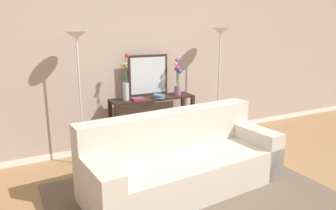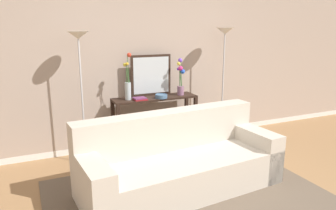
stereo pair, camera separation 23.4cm
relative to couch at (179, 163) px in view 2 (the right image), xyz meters
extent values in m
cube|color=white|center=(0.16, 1.64, -0.27)|extent=(12.00, 0.15, 0.09)
cube|color=#B29E8E|center=(0.16, 1.64, 1.17)|extent=(12.00, 0.14, 2.79)
cube|color=brown|center=(0.01, -0.16, -0.31)|extent=(3.04, 1.97, 0.01)
cube|color=beige|center=(0.01, -0.06, -0.10)|extent=(2.39, 1.08, 0.42)
cube|color=beige|center=(-0.02, 0.25, 0.34)|extent=(2.34, 0.45, 0.46)
cube|color=beige|center=(-1.04, -0.15, -0.01)|extent=(0.31, 0.91, 0.60)
cube|color=beige|center=(1.05, 0.02, -0.01)|extent=(0.31, 0.91, 0.60)
cube|color=black|center=(0.21, 1.27, 0.50)|extent=(1.28, 0.36, 0.03)
cube|color=black|center=(0.21, 1.27, -0.17)|extent=(1.18, 0.30, 0.01)
cube|color=black|center=(-0.41, 1.12, 0.09)|extent=(0.05, 0.05, 0.80)
cube|color=black|center=(0.82, 1.12, 0.09)|extent=(0.05, 0.05, 0.80)
cube|color=black|center=(-0.41, 1.42, 0.09)|extent=(0.05, 0.05, 0.80)
cube|color=black|center=(0.82, 1.42, 0.09)|extent=(0.05, 0.05, 0.80)
cylinder|color=silver|center=(-0.87, 1.19, -0.30)|extent=(0.26, 0.26, 0.02)
cylinder|color=silver|center=(-0.87, 1.19, 0.55)|extent=(0.02, 0.02, 1.68)
cone|color=silver|center=(-0.87, 1.19, 1.44)|extent=(0.28, 0.28, 0.10)
cylinder|color=silver|center=(1.36, 1.19, -0.30)|extent=(0.26, 0.26, 0.02)
cylinder|color=silver|center=(1.36, 1.19, 0.57)|extent=(0.02, 0.02, 1.72)
cone|color=silver|center=(1.36, 1.19, 1.48)|extent=(0.28, 0.28, 0.10)
cube|color=black|center=(0.21, 1.42, 0.83)|extent=(0.64, 0.02, 0.62)
cube|color=silver|center=(0.21, 1.41, 0.83)|extent=(0.57, 0.01, 0.55)
cylinder|color=silver|center=(-0.21, 1.26, 0.64)|extent=(0.09, 0.09, 0.25)
cylinder|color=#3D7538|center=(-0.22, 1.25, 0.90)|extent=(0.04, 0.02, 0.27)
sphere|color=gold|center=(-0.22, 1.23, 1.04)|extent=(0.05, 0.05, 0.05)
cylinder|color=#3D7538|center=(-0.20, 1.25, 0.96)|extent=(0.03, 0.04, 0.39)
sphere|color=red|center=(-0.18, 1.24, 1.16)|extent=(0.06, 0.06, 0.06)
cylinder|color=#3D7538|center=(-0.22, 1.27, 0.90)|extent=(0.02, 0.03, 0.25)
sphere|color=gold|center=(-0.24, 1.28, 1.02)|extent=(0.05, 0.05, 0.05)
cylinder|color=gray|center=(0.63, 1.25, 0.59)|extent=(0.10, 0.10, 0.14)
cylinder|color=#3D7538|center=(0.61, 1.25, 0.79)|extent=(0.02, 0.04, 0.26)
sphere|color=#6030C6|center=(0.59, 1.26, 0.92)|extent=(0.05, 0.05, 0.05)
cylinder|color=#3D7538|center=(0.61, 1.25, 0.83)|extent=(0.01, 0.04, 0.35)
sphere|color=yellow|center=(0.59, 1.25, 1.00)|extent=(0.05, 0.05, 0.05)
cylinder|color=#3D7538|center=(0.64, 1.24, 0.77)|extent=(0.02, 0.02, 0.23)
sphere|color=blue|center=(0.65, 1.22, 0.88)|extent=(0.07, 0.07, 0.07)
cylinder|color=#3D7538|center=(0.63, 1.27, 0.85)|extent=(0.03, 0.01, 0.39)
sphere|color=#7145CF|center=(0.63, 1.28, 1.04)|extent=(0.07, 0.07, 0.07)
cylinder|color=#3D7538|center=(0.62, 1.24, 0.79)|extent=(0.03, 0.02, 0.28)
sphere|color=#CF2F7C|center=(0.61, 1.22, 0.93)|extent=(0.07, 0.07, 0.07)
cylinder|color=#4C7093|center=(0.27, 1.16, 0.54)|extent=(0.18, 0.18, 0.05)
torus|color=#4C7093|center=(0.27, 1.16, 0.57)|extent=(0.18, 0.18, 0.01)
cube|color=maroon|center=(-0.06, 1.17, 0.52)|extent=(0.18, 0.16, 0.02)
cube|color=#6B3360|center=(-0.06, 1.18, 0.54)|extent=(0.18, 0.15, 0.02)
cube|color=#BC3328|center=(-0.29, 1.27, -0.26)|extent=(0.06, 0.16, 0.11)
cube|color=#1E7075|center=(-0.24, 1.27, -0.25)|extent=(0.03, 0.17, 0.12)
cube|color=gold|center=(-0.19, 1.27, -0.25)|extent=(0.06, 0.16, 0.12)
cube|color=tan|center=(-0.13, 1.27, -0.26)|extent=(0.05, 0.14, 0.12)
cube|color=slate|center=(-0.09, 1.27, -0.27)|extent=(0.03, 0.18, 0.10)
cube|color=navy|center=(-0.05, 1.27, -0.25)|extent=(0.05, 0.15, 0.13)
cube|color=maroon|center=(0.00, 1.27, -0.25)|extent=(0.04, 0.17, 0.12)
cube|color=#2D2D33|center=(0.05, 1.27, -0.26)|extent=(0.06, 0.17, 0.12)
camera|label=1|loc=(-1.76, -3.04, 1.56)|focal=34.63mm
camera|label=2|loc=(-1.54, -3.14, 1.56)|focal=34.63mm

